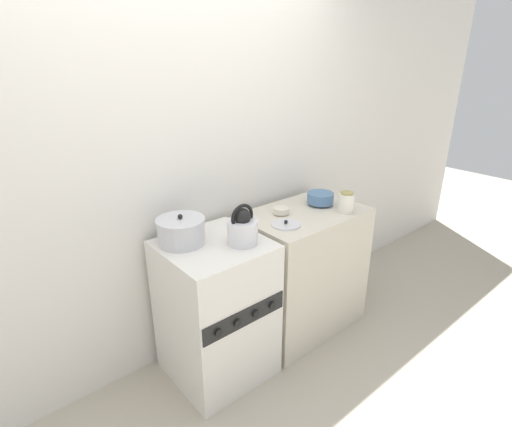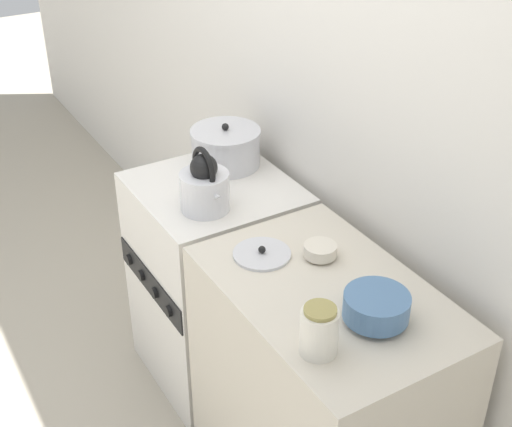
{
  "view_description": "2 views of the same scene",
  "coord_description": "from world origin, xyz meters",
  "px_view_note": "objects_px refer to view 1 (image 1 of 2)",
  "views": [
    {
      "loc": [
        -1.13,
        -1.44,
        1.92
      ],
      "look_at": [
        0.31,
        0.28,
        1.01
      ],
      "focal_mm": 28.0,
      "sensor_mm": 36.0,
      "label": 1
    },
    {
      "loc": [
        2.09,
        -0.78,
        2.21
      ],
      "look_at": [
        0.35,
        0.26,
        0.98
      ],
      "focal_mm": 50.0,
      "sensor_mm": 36.0,
      "label": 2
    }
  ],
  "objects_px": {
    "enamel_bowl": "(320,198)",
    "cooking_pot": "(181,231)",
    "stove": "(216,310)",
    "kettle": "(243,228)",
    "loose_pot_lid": "(286,224)",
    "small_ceramic_bowl": "(281,210)",
    "storage_jar": "(346,203)"
  },
  "relations": [
    {
      "from": "kettle",
      "to": "cooking_pot",
      "type": "bearing_deg",
      "value": 139.22
    },
    {
      "from": "stove",
      "to": "loose_pot_lid",
      "type": "distance_m",
      "value": 0.68
    },
    {
      "from": "cooking_pot",
      "to": "kettle",
      "type": "bearing_deg",
      "value": -40.78
    },
    {
      "from": "cooking_pot",
      "to": "loose_pot_lid",
      "type": "relative_size",
      "value": 1.47
    },
    {
      "from": "loose_pot_lid",
      "to": "small_ceramic_bowl",
      "type": "bearing_deg",
      "value": 56.05
    },
    {
      "from": "stove",
      "to": "enamel_bowl",
      "type": "height_order",
      "value": "enamel_bowl"
    },
    {
      "from": "storage_jar",
      "to": "small_ceramic_bowl",
      "type": "bearing_deg",
      "value": 144.17
    },
    {
      "from": "kettle",
      "to": "loose_pot_lid",
      "type": "distance_m",
      "value": 0.37
    },
    {
      "from": "storage_jar",
      "to": "loose_pot_lid",
      "type": "bearing_deg",
      "value": 167.29
    },
    {
      "from": "stove",
      "to": "storage_jar",
      "type": "height_order",
      "value": "storage_jar"
    },
    {
      "from": "stove",
      "to": "small_ceramic_bowl",
      "type": "xyz_separation_m",
      "value": [
        0.59,
        0.07,
        0.49
      ]
    },
    {
      "from": "kettle",
      "to": "loose_pot_lid",
      "type": "height_order",
      "value": "kettle"
    },
    {
      "from": "loose_pot_lid",
      "to": "stove",
      "type": "bearing_deg",
      "value": 170.24
    },
    {
      "from": "kettle",
      "to": "storage_jar",
      "type": "relative_size",
      "value": 1.66
    },
    {
      "from": "stove",
      "to": "kettle",
      "type": "relative_size",
      "value": 3.79
    },
    {
      "from": "storage_jar",
      "to": "stove",
      "type": "bearing_deg",
      "value": 168.8
    },
    {
      "from": "stove",
      "to": "kettle",
      "type": "xyz_separation_m",
      "value": [
        0.13,
        -0.1,
        0.55
      ]
    },
    {
      "from": "kettle",
      "to": "enamel_bowl",
      "type": "xyz_separation_m",
      "value": [
        0.8,
        0.12,
        -0.04
      ]
    },
    {
      "from": "cooking_pot",
      "to": "storage_jar",
      "type": "xyz_separation_m",
      "value": [
        1.08,
        -0.31,
        0.0
      ]
    },
    {
      "from": "enamel_bowl",
      "to": "small_ceramic_bowl",
      "type": "height_order",
      "value": "enamel_bowl"
    },
    {
      "from": "cooking_pot",
      "to": "enamel_bowl",
      "type": "distance_m",
      "value": 1.07
    },
    {
      "from": "stove",
      "to": "kettle",
      "type": "height_order",
      "value": "kettle"
    },
    {
      "from": "kettle",
      "to": "enamel_bowl",
      "type": "relative_size",
      "value": 1.28
    },
    {
      "from": "small_ceramic_bowl",
      "to": "storage_jar",
      "type": "bearing_deg",
      "value": -35.83
    },
    {
      "from": "enamel_bowl",
      "to": "cooking_pot",
      "type": "bearing_deg",
      "value": 174.33
    },
    {
      "from": "storage_jar",
      "to": "loose_pot_lid",
      "type": "relative_size",
      "value": 0.77
    },
    {
      "from": "cooking_pot",
      "to": "loose_pot_lid",
      "type": "xyz_separation_m",
      "value": [
        0.62,
        -0.21,
        -0.06
      ]
    },
    {
      "from": "stove",
      "to": "storage_jar",
      "type": "xyz_separation_m",
      "value": [
        0.95,
        -0.19,
        0.53
      ]
    },
    {
      "from": "kettle",
      "to": "storage_jar",
      "type": "bearing_deg",
      "value": -6.03
    },
    {
      "from": "loose_pot_lid",
      "to": "cooking_pot",
      "type": "bearing_deg",
      "value": 161.3
    },
    {
      "from": "stove",
      "to": "enamel_bowl",
      "type": "xyz_separation_m",
      "value": [
        0.93,
        0.02,
        0.51
      ]
    },
    {
      "from": "stove",
      "to": "storage_jar",
      "type": "relative_size",
      "value": 6.27
    }
  ]
}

